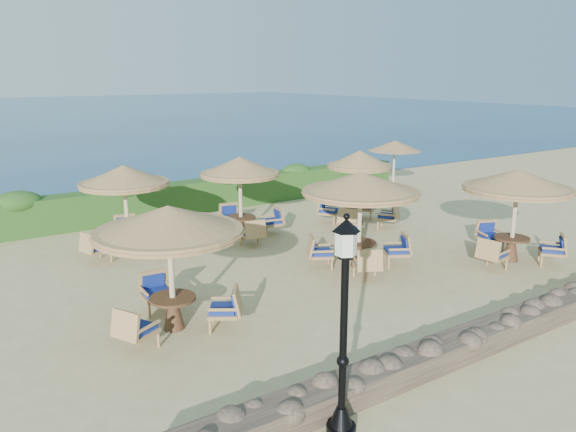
{
  "coord_description": "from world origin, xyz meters",
  "views": [
    {
      "loc": [
        -9.48,
        -12.41,
        5.19
      ],
      "look_at": [
        -0.98,
        0.35,
        1.3
      ],
      "focal_mm": 35.0,
      "sensor_mm": 36.0,
      "label": 1
    }
  ],
  "objects_px": {
    "lamp_post": "(343,339)",
    "cafe_set_4": "(240,185)",
    "cafe_set_1": "(360,199)",
    "cafe_set_2": "(517,194)",
    "cafe_set_5": "(359,179)",
    "cafe_set_3": "(125,192)",
    "extra_parasol": "(395,146)",
    "cafe_set_0": "(169,239)"
  },
  "relations": [
    {
      "from": "extra_parasol",
      "to": "cafe_set_2",
      "type": "distance_m",
      "value": 9.17
    },
    {
      "from": "extra_parasol",
      "to": "cafe_set_2",
      "type": "relative_size",
      "value": 0.81
    },
    {
      "from": "cafe_set_2",
      "to": "cafe_set_0",
      "type": "bearing_deg",
      "value": 173.02
    },
    {
      "from": "cafe_set_5",
      "to": "cafe_set_2",
      "type": "bearing_deg",
      "value": -78.79
    },
    {
      "from": "cafe_set_2",
      "to": "cafe_set_3",
      "type": "xyz_separation_m",
      "value": [
        -8.83,
        6.74,
        -0.09
      ]
    },
    {
      "from": "lamp_post",
      "to": "cafe_set_2",
      "type": "bearing_deg",
      "value": 21.39
    },
    {
      "from": "lamp_post",
      "to": "cafe_set_5",
      "type": "bearing_deg",
      "value": 48.31
    },
    {
      "from": "cafe_set_3",
      "to": "cafe_set_5",
      "type": "bearing_deg",
      "value": -9.72
    },
    {
      "from": "extra_parasol",
      "to": "cafe_set_3",
      "type": "relative_size",
      "value": 0.88
    },
    {
      "from": "cafe_set_4",
      "to": "extra_parasol",
      "type": "bearing_deg",
      "value": 13.59
    },
    {
      "from": "cafe_set_2",
      "to": "cafe_set_5",
      "type": "distance_m",
      "value": 5.52
    },
    {
      "from": "cafe_set_3",
      "to": "extra_parasol",
      "type": "bearing_deg",
      "value": 7.89
    },
    {
      "from": "cafe_set_2",
      "to": "cafe_set_1",
      "type": "bearing_deg",
      "value": 152.24
    },
    {
      "from": "lamp_post",
      "to": "cafe_set_4",
      "type": "height_order",
      "value": "lamp_post"
    },
    {
      "from": "lamp_post",
      "to": "cafe_set_0",
      "type": "distance_m",
      "value": 4.8
    },
    {
      "from": "cafe_set_0",
      "to": "cafe_set_1",
      "type": "bearing_deg",
      "value": 8.52
    },
    {
      "from": "cafe_set_4",
      "to": "cafe_set_5",
      "type": "height_order",
      "value": "same"
    },
    {
      "from": "cafe_set_1",
      "to": "cafe_set_2",
      "type": "bearing_deg",
      "value": -27.76
    },
    {
      "from": "lamp_post",
      "to": "cafe_set_1",
      "type": "height_order",
      "value": "lamp_post"
    },
    {
      "from": "cafe_set_0",
      "to": "cafe_set_3",
      "type": "relative_size",
      "value": 1.11
    },
    {
      "from": "lamp_post",
      "to": "extra_parasol",
      "type": "xyz_separation_m",
      "value": [
        12.6,
        12.0,
        0.62
      ]
    },
    {
      "from": "cafe_set_1",
      "to": "cafe_set_3",
      "type": "relative_size",
      "value": 1.17
    },
    {
      "from": "cafe_set_1",
      "to": "cafe_set_2",
      "type": "relative_size",
      "value": 1.08
    },
    {
      "from": "extra_parasol",
      "to": "cafe_set_2",
      "type": "bearing_deg",
      "value": -112.79
    },
    {
      "from": "cafe_set_1",
      "to": "cafe_set_2",
      "type": "xyz_separation_m",
      "value": [
        3.91,
        -2.06,
        0.03
      ]
    },
    {
      "from": "extra_parasol",
      "to": "cafe_set_3",
      "type": "xyz_separation_m",
      "value": [
        -12.38,
        -1.72,
        -0.31
      ]
    },
    {
      "from": "extra_parasol",
      "to": "cafe_set_0",
      "type": "height_order",
      "value": "cafe_set_0"
    },
    {
      "from": "lamp_post",
      "to": "cafe_set_2",
      "type": "distance_m",
      "value": 9.73
    },
    {
      "from": "cafe_set_0",
      "to": "cafe_set_3",
      "type": "xyz_separation_m",
      "value": [
        0.88,
        5.55,
        -0.1
      ]
    },
    {
      "from": "extra_parasol",
      "to": "cafe_set_3",
      "type": "bearing_deg",
      "value": -172.11
    },
    {
      "from": "cafe_set_0",
      "to": "cafe_set_4",
      "type": "distance_m",
      "value": 6.81
    },
    {
      "from": "lamp_post",
      "to": "cafe_set_2",
      "type": "relative_size",
      "value": 1.11
    },
    {
      "from": "lamp_post",
      "to": "extra_parasol",
      "type": "distance_m",
      "value": 17.41
    },
    {
      "from": "cafe_set_2",
      "to": "cafe_set_5",
      "type": "xyz_separation_m",
      "value": [
        -1.07,
        5.41,
        -0.31
      ]
    },
    {
      "from": "cafe_set_4",
      "to": "cafe_set_1",
      "type": "bearing_deg",
      "value": -72.54
    },
    {
      "from": "cafe_set_5",
      "to": "lamp_post",
      "type": "bearing_deg",
      "value": -131.69
    },
    {
      "from": "lamp_post",
      "to": "cafe_set_3",
      "type": "height_order",
      "value": "lamp_post"
    },
    {
      "from": "cafe_set_5",
      "to": "cafe_set_1",
      "type": "bearing_deg",
      "value": -130.27
    },
    {
      "from": "lamp_post",
      "to": "extra_parasol",
      "type": "relative_size",
      "value": 1.38
    },
    {
      "from": "lamp_post",
      "to": "cafe_set_4",
      "type": "relative_size",
      "value": 1.15
    },
    {
      "from": "lamp_post",
      "to": "cafe_set_5",
      "type": "height_order",
      "value": "lamp_post"
    },
    {
      "from": "cafe_set_5",
      "to": "cafe_set_3",
      "type": "bearing_deg",
      "value": 170.28
    }
  ]
}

